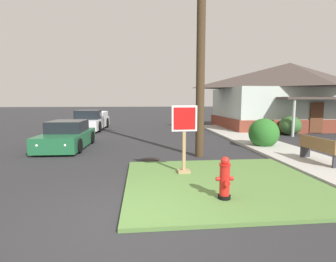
# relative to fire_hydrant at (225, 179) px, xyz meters

# --- Properties ---
(ground_plane) EXTENTS (160.00, 160.00, 0.00)m
(ground_plane) POSITION_rel_fire_hydrant_xyz_m (-1.94, -0.67, -0.52)
(ground_plane) COLOR #2B2B2D
(grass_corner_patch) EXTENTS (5.09, 4.74, 0.08)m
(grass_corner_patch) POSITION_rel_fire_hydrant_xyz_m (0.36, 1.23, -0.48)
(grass_corner_patch) COLOR #567F3D
(grass_corner_patch) RESTS_ON ground
(sidewalk_strip) EXTENTS (2.20, 19.73, 0.12)m
(sidewalk_strip) POSITION_rel_fire_hydrant_xyz_m (4.10, 6.17, -0.46)
(sidewalk_strip) COLOR #B2AFA8
(sidewalk_strip) RESTS_ON ground
(fire_hydrant) EXTENTS (0.38, 0.34, 0.93)m
(fire_hydrant) POSITION_rel_fire_hydrant_xyz_m (0.00, 0.00, 0.00)
(fire_hydrant) COLOR black
(fire_hydrant) RESTS_ON grass_corner_patch
(stop_sign) EXTENTS (0.74, 0.29, 1.97)m
(stop_sign) POSITION_rel_fire_hydrant_xyz_m (-0.54, 2.10, 0.52)
(stop_sign) COLOR #A3845B
(stop_sign) RESTS_ON grass_corner_patch
(manhole_cover) EXTENTS (0.70, 0.70, 0.02)m
(manhole_cover) POSITION_rel_fire_hydrant_xyz_m (-1.46, 4.25, -0.51)
(manhole_cover) COLOR black
(manhole_cover) RESTS_ON ground
(parked_sedan_green) EXTENTS (1.97, 4.08, 1.25)m
(parked_sedan_green) POSITION_rel_fire_hydrant_xyz_m (-5.19, 7.04, 0.02)
(parked_sedan_green) COLOR #1E6038
(parked_sedan_green) RESTS_ON ground
(pickup_truck_white) EXTENTS (2.19, 5.18, 1.48)m
(pickup_truck_white) POSITION_rel_fire_hydrant_xyz_m (-5.51, 14.41, 0.10)
(pickup_truck_white) COLOR silver
(pickup_truck_white) RESTS_ON ground
(street_bench) EXTENTS (0.45, 1.76, 0.85)m
(street_bench) POSITION_rel_fire_hydrant_xyz_m (4.17, 2.81, 0.07)
(street_bench) COLOR brown
(street_bench) RESTS_ON sidewalk_strip
(utility_pole) EXTENTS (1.40, 0.33, 9.54)m
(utility_pole) POSITION_rel_fire_hydrant_xyz_m (0.48, 4.61, 4.39)
(utility_pole) COLOR #42301E
(utility_pole) RESTS_ON ground
(corner_house) EXTENTS (10.91, 8.45, 5.03)m
(corner_house) POSITION_rel_fire_hydrant_xyz_m (9.64, 14.19, 2.06)
(corner_house) COLOR brown
(corner_house) RESTS_ON ground
(shrub_near_porch) EXTENTS (1.31, 1.31, 1.21)m
(shrub_near_porch) POSITION_rel_fire_hydrant_xyz_m (7.53, 10.20, 0.08)
(shrub_near_porch) COLOR #365F2E
(shrub_near_porch) RESTS_ON ground
(shrub_by_curb) EXTENTS (1.36, 1.36, 1.36)m
(shrub_by_curb) POSITION_rel_fire_hydrant_xyz_m (3.84, 6.16, 0.16)
(shrub_by_curb) COLOR #286825
(shrub_by_curb) RESTS_ON ground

